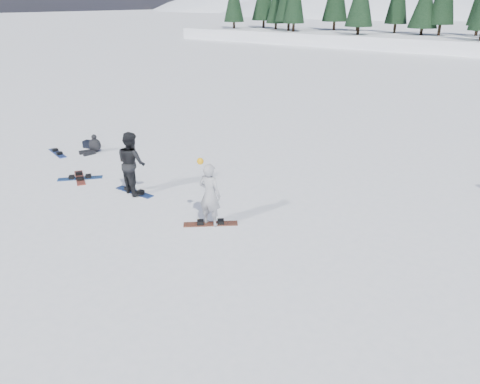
# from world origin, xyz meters

# --- Properties ---
(ground) EXTENTS (420.00, 420.00, 0.00)m
(ground) POSITION_xyz_m (0.00, 0.00, 0.00)
(ground) COLOR white
(ground) RESTS_ON ground
(snowboarder_woman) EXTENTS (0.71, 0.53, 1.93)m
(snowboarder_woman) POSITION_xyz_m (2.67, 0.19, 0.90)
(snowboarder_woman) COLOR #ADADB3
(snowboarder_woman) RESTS_ON ground
(snowboarder_man) EXTENTS (1.11, 0.94, 2.01)m
(snowboarder_man) POSITION_xyz_m (-0.81, 0.42, 1.01)
(snowboarder_man) COLOR black
(snowboarder_man) RESTS_ON ground
(seated_rider) EXTENTS (0.63, 0.93, 0.74)m
(seated_rider) POSITION_xyz_m (-5.43, 2.26, 0.28)
(seated_rider) COLOR black
(seated_rider) RESTS_ON ground
(gear_bag) EXTENTS (0.52, 0.42, 0.30)m
(gear_bag) POSITION_xyz_m (-6.13, 2.50, 0.15)
(gear_bag) COLOR black
(gear_bag) RESTS_ON ground
(snowboard_woman) EXTENTS (1.30, 1.21, 0.03)m
(snowboard_woman) POSITION_xyz_m (2.67, 0.19, 0.01)
(snowboard_woman) COLOR brown
(snowboard_woman) RESTS_ON ground
(snowboard_man) EXTENTS (1.51, 0.34, 0.03)m
(snowboard_man) POSITION_xyz_m (-0.81, 0.42, 0.01)
(snowboard_man) COLOR navy
(snowboard_man) RESTS_ON ground
(snowboard_loose_c) EXTENTS (1.52, 0.66, 0.03)m
(snowboard_loose_c) POSITION_xyz_m (-6.49, 1.23, 0.01)
(snowboard_loose_c) COLOR #1B3896
(snowboard_loose_c) RESTS_ON ground
(snowboard_loose_a) EXTENTS (1.20, 1.31, 0.03)m
(snowboard_loose_a) POSITION_xyz_m (-3.27, 0.09, 0.01)
(snowboard_loose_a) COLOR #1A4692
(snowboard_loose_a) RESTS_ON ground
(snowboard_loose_b) EXTENTS (1.44, 1.00, 0.03)m
(snowboard_loose_b) POSITION_xyz_m (-3.33, 0.11, 0.01)
(snowboard_loose_b) COLOR #A03722
(snowboard_loose_b) RESTS_ON ground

